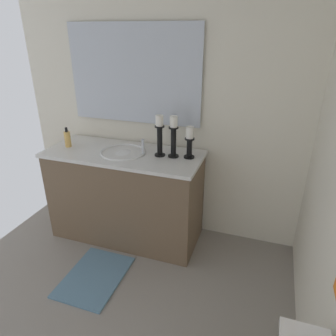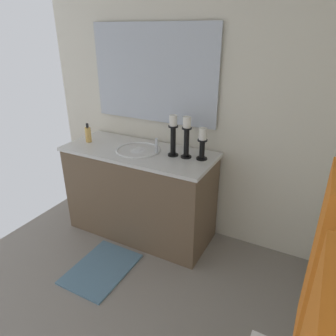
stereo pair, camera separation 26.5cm
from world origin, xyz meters
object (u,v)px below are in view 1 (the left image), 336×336
at_px(sink_basin, 124,156).
at_px(bath_mat, 95,277).
at_px(vanity_cabinet, 126,195).
at_px(soap_bottle, 68,139).
at_px(candle_holder_tall, 190,142).
at_px(candle_holder_short, 174,136).
at_px(mirror, 133,75).
at_px(candle_holder_mid, 160,134).

distance_m(sink_basin, bath_mat, 1.02).
bearing_deg(vanity_cabinet, soap_bottle, -86.78).
bearing_deg(candle_holder_tall, soap_bottle, -84.71).
bearing_deg(candle_holder_short, soap_bottle, -85.39).
xyz_separation_m(sink_basin, mirror, (-0.28, -0.00, 0.66)).
bearing_deg(mirror, candle_holder_short, 62.50).
bearing_deg(bath_mat, soap_bottle, -137.94).
xyz_separation_m(vanity_cabinet, candle_holder_mid, (-0.04, 0.33, 0.61)).
bearing_deg(soap_bottle, mirror, 120.02).
distance_m(sink_basin, candle_holder_mid, 0.40).
xyz_separation_m(sink_basin, candle_holder_tall, (-0.07, 0.57, 0.18)).
bearing_deg(bath_mat, mirror, -180.00).
bearing_deg(mirror, soap_bottle, -59.98).
bearing_deg(candle_holder_tall, sink_basin, -82.77).
relative_size(mirror, candle_holder_mid, 3.50).
xyz_separation_m(sink_basin, candle_holder_short, (-0.05, 0.44, 0.22)).
relative_size(mirror, bath_mat, 2.03).
relative_size(candle_holder_short, soap_bottle, 1.93).
xyz_separation_m(vanity_cabinet, candle_holder_tall, (-0.07, 0.57, 0.57)).
distance_m(vanity_cabinet, candle_holder_mid, 0.70).
height_order(candle_holder_tall, candle_holder_short, candle_holder_short).
bearing_deg(soap_bottle, bath_mat, 42.06).
bearing_deg(bath_mat, candle_holder_tall, 140.56).
distance_m(vanity_cabinet, candle_holder_tall, 0.81).
xyz_separation_m(candle_holder_mid, bath_mat, (0.66, -0.33, -1.03)).
xyz_separation_m(candle_holder_mid, soap_bottle, (0.07, -0.86, -0.11)).
relative_size(vanity_cabinet, soap_bottle, 7.70).
bearing_deg(vanity_cabinet, mirror, 179.99).
height_order(vanity_cabinet, bath_mat, vanity_cabinet).
distance_m(sink_basin, mirror, 0.71).
bearing_deg(vanity_cabinet, candle_holder_short, 96.29).
bearing_deg(candle_holder_short, vanity_cabinet, -83.71).
bearing_deg(candle_holder_short, bath_mat, -33.37).
xyz_separation_m(mirror, soap_bottle, (0.31, -0.54, -0.54)).
xyz_separation_m(sink_basin, bath_mat, (0.62, -0.00, -0.81)).
height_order(soap_bottle, bath_mat, soap_bottle).
bearing_deg(sink_basin, mirror, -179.80).
distance_m(sink_basin, candle_holder_tall, 0.60).
distance_m(candle_holder_tall, bath_mat, 1.34).
bearing_deg(vanity_cabinet, bath_mat, 0.00).
height_order(mirror, candle_holder_mid, mirror).
relative_size(candle_holder_tall, bath_mat, 0.44).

